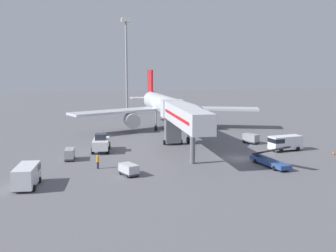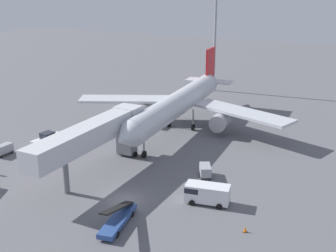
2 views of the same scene
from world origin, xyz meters
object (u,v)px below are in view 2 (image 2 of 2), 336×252
object	(u,v)px
apron_light_mast	(216,15)
safety_cone_alpha	(245,229)
airplane_at_gate	(180,103)
baggage_cart_far_left	(205,170)
service_van_mid_left	(206,193)
pushback_tug	(49,141)
baggage_cart_far_center	(4,149)
belt_loader_truck	(118,219)
jet_bridge	(95,135)

from	to	relation	value
apron_light_mast	safety_cone_alpha	bearing A→B (deg)	-66.28
airplane_at_gate	baggage_cart_far_left	world-z (taller)	airplane_at_gate
baggage_cart_far_left	service_van_mid_left	bearing A→B (deg)	-67.48
pushback_tug	apron_light_mast	bearing A→B (deg)	79.00
baggage_cart_far_left	apron_light_mast	distance (m)	50.66
service_van_mid_left	baggage_cart_far_left	distance (m)	7.12
service_van_mid_left	baggage_cart_far_left	xyz separation A→B (m)	(-2.72, 6.57, -0.42)
service_van_mid_left	baggage_cart_far_center	bearing A→B (deg)	179.38
belt_loader_truck	baggage_cart_far_left	bearing A→B (deg)	75.95
jet_bridge	airplane_at_gate	bearing A→B (deg)	84.25
airplane_at_gate	baggage_cart_far_center	world-z (taller)	airplane_at_gate
pushback_tug	service_van_mid_left	size ratio (longest dim) A/B	1.06
belt_loader_truck	baggage_cart_far_left	distance (m)	15.68
service_van_mid_left	apron_light_mast	bearing A→B (deg)	109.79
airplane_at_gate	pushback_tug	world-z (taller)	airplane_at_gate
baggage_cart_far_center	apron_light_mast	xyz separation A→B (m)	(13.59, 51.40, 16.51)
airplane_at_gate	jet_bridge	size ratio (longest dim) A/B	1.97
airplane_at_gate	service_van_mid_left	size ratio (longest dim) A/B	7.84
airplane_at_gate	baggage_cart_far_center	distance (m)	29.11
jet_bridge	safety_cone_alpha	size ratio (longest dim) A/B	33.82
jet_bridge	pushback_tug	bearing A→B (deg)	160.34
airplane_at_gate	safety_cone_alpha	size ratio (longest dim) A/B	66.59
belt_loader_truck	safety_cone_alpha	size ratio (longest dim) A/B	11.35
pushback_tug	airplane_at_gate	bearing A→B (deg)	51.29
baggage_cart_far_left	baggage_cart_far_center	size ratio (longest dim) A/B	1.03
jet_bridge	baggage_cart_far_center	xyz separation A→B (m)	(-16.29, -0.61, -4.72)
jet_bridge	apron_light_mast	distance (m)	52.21
baggage_cart_far_left	apron_light_mast	xyz separation A→B (m)	(-15.90, 45.18, 16.50)
safety_cone_alpha	service_van_mid_left	bearing A→B (deg)	145.89
jet_bridge	safety_cone_alpha	distance (m)	22.96
belt_loader_truck	pushback_tug	bearing A→B (deg)	146.86
baggage_cart_far_center	safety_cone_alpha	bearing A→B (deg)	-6.48
airplane_at_gate	safety_cone_alpha	bearing A→B (deg)	-53.48
pushback_tug	apron_light_mast	size ratio (longest dim) A/B	0.23
pushback_tug	baggage_cart_far_left	size ratio (longest dim) A/B	1.93
service_van_mid_left	baggage_cart_far_left	size ratio (longest dim) A/B	1.82
service_van_mid_left	baggage_cart_far_center	distance (m)	32.22
service_van_mid_left	jet_bridge	bearing A→B (deg)	176.54
safety_cone_alpha	apron_light_mast	distance (m)	63.22
jet_bridge	pushback_tug	xyz separation A→B (m)	(-11.75, 4.20, -4.29)
apron_light_mast	service_van_mid_left	bearing A→B (deg)	-70.21
jet_bridge	apron_light_mast	bearing A→B (deg)	93.04
pushback_tug	baggage_cart_far_center	xyz separation A→B (m)	(-4.54, -4.81, -0.43)
airplane_at_gate	baggage_cart_far_left	distance (m)	19.78
airplane_at_gate	belt_loader_truck	bearing A→B (deg)	-76.95
baggage_cart_far_left	jet_bridge	bearing A→B (deg)	-157.00
jet_bridge	service_van_mid_left	size ratio (longest dim) A/B	3.98
safety_cone_alpha	apron_light_mast	world-z (taller)	apron_light_mast
baggage_cart_far_left	apron_light_mast	bearing A→B (deg)	109.39
service_van_mid_left	apron_light_mast	world-z (taller)	apron_light_mast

